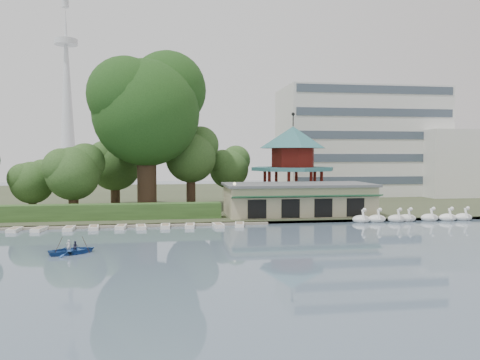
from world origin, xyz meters
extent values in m
plane|color=slate|center=(0.00, 0.00, 0.00)|extent=(220.00, 220.00, 0.00)
cube|color=#424930|center=(0.00, 52.00, 0.20)|extent=(220.00, 70.00, 0.40)
cube|color=gray|center=(0.00, 17.30, 0.15)|extent=(220.00, 0.60, 0.30)
cube|color=gray|center=(-12.00, 17.20, 0.12)|extent=(34.00, 1.60, 0.24)
cube|color=tan|center=(10.00, 22.00, 2.20)|extent=(18.00, 8.00, 3.60)
cube|color=#595B5E|center=(10.00, 22.00, 4.15)|extent=(18.60, 8.60, 0.30)
cube|color=#194C2D|center=(10.00, 17.70, 3.00)|extent=(18.00, 1.59, 0.45)
cylinder|color=tan|center=(12.00, 32.00, 1.00)|extent=(10.40, 10.40, 1.20)
cylinder|color=#30686C|center=(12.00, 32.00, 5.85)|extent=(12.40, 12.40, 0.50)
cylinder|color=maroon|center=(12.00, 32.00, 7.50)|extent=(6.40, 6.40, 2.80)
cone|color=#30686C|center=(12.00, 32.00, 10.50)|extent=(10.00, 10.00, 3.20)
cylinder|color=black|center=(12.00, 32.00, 13.00)|extent=(0.16, 0.16, 1.80)
cube|color=silver|center=(30.00, 50.00, 10.40)|extent=(30.00, 14.00, 20.00)
cube|color=silver|center=(46.00, 44.00, 6.40)|extent=(14.00, 10.00, 12.00)
cone|color=silver|center=(-42.00, 140.00, 30.00)|extent=(6.00, 6.00, 60.00)
cylinder|color=silver|center=(-42.00, 140.00, 48.00)|extent=(8.00, 8.00, 2.00)
cube|color=#365925|center=(-15.00, 20.50, 1.30)|extent=(30.00, 2.00, 1.80)
cylinder|color=black|center=(1.50, 19.00, 2.40)|extent=(0.12, 0.12, 4.00)
sphere|color=beige|center=(1.50, 19.00, 4.50)|extent=(0.36, 0.36, 0.36)
cylinder|color=#3A281C|center=(-9.00, 28.00, 5.65)|extent=(2.53, 2.53, 10.50)
sphere|color=#204617|center=(-9.00, 28.00, 13.42)|extent=(14.04, 14.04, 14.04)
sphere|color=#204617|center=(-6.19, 30.11, 16.78)|extent=(10.53, 10.53, 10.53)
sphere|color=#204617|center=(-11.46, 26.60, 15.52)|extent=(9.83, 9.83, 9.83)
cylinder|color=#3A281C|center=(-18.00, 26.00, 2.48)|extent=(1.20, 1.20, 4.16)
sphere|color=#365925|center=(-18.00, 26.00, 5.55)|extent=(6.69, 6.69, 6.69)
sphere|color=#365925|center=(-16.66, 27.00, 6.88)|extent=(5.02, 5.02, 5.02)
sphere|color=#365925|center=(-19.17, 25.33, 6.38)|extent=(4.68, 4.68, 4.68)
cylinder|color=#3A281C|center=(-24.00, 30.00, 1.95)|extent=(1.00, 1.00, 3.09)
sphere|color=#365925|center=(-24.00, 30.00, 4.24)|extent=(5.57, 5.57, 5.57)
sphere|color=#365925|center=(-22.89, 30.84, 5.23)|extent=(4.18, 4.18, 4.18)
sphere|color=#365925|center=(-24.97, 29.44, 4.86)|extent=(3.90, 3.90, 3.90)
cylinder|color=#3A281C|center=(-3.00, 32.00, 3.27)|extent=(1.29, 1.29, 5.75)
sphere|color=#365925|center=(-3.00, 32.00, 7.53)|extent=(7.18, 7.18, 7.18)
sphere|color=#365925|center=(-1.56, 33.08, 9.37)|extent=(5.38, 5.38, 5.38)
sphere|color=#365925|center=(-4.26, 31.28, 8.68)|extent=(5.02, 5.02, 5.02)
cylinder|color=#3A281C|center=(3.00, 36.00, 2.56)|extent=(1.08, 1.08, 4.31)
sphere|color=#365925|center=(3.00, 36.00, 5.75)|extent=(5.99, 5.99, 5.99)
sphere|color=#365925|center=(4.20, 36.90, 7.13)|extent=(4.49, 4.49, 4.49)
sphere|color=#365925|center=(1.95, 35.40, 6.61)|extent=(4.19, 4.19, 4.19)
cylinder|color=#3A281C|center=(-14.00, 36.00, 2.82)|extent=(1.35, 1.35, 4.84)
sphere|color=#365925|center=(-14.00, 36.00, 6.40)|extent=(7.50, 7.50, 7.50)
sphere|color=#365925|center=(-12.50, 37.13, 7.94)|extent=(5.63, 5.63, 5.63)
sphere|color=#365925|center=(-15.31, 35.25, 7.36)|extent=(5.25, 5.25, 5.25)
ellipsoid|color=white|center=(16.18, 16.64, 0.35)|extent=(2.16, 1.44, 0.99)
cylinder|color=white|center=(16.18, 16.09, 0.90)|extent=(0.26, 0.79, 1.29)
sphere|color=white|center=(16.18, 15.79, 1.55)|extent=(0.44, 0.44, 0.44)
ellipsoid|color=white|center=(18.10, 16.68, 0.35)|extent=(2.16, 1.44, 0.99)
cylinder|color=white|center=(18.10, 16.13, 0.90)|extent=(0.26, 0.79, 1.29)
sphere|color=white|center=(18.10, 15.83, 1.55)|extent=(0.44, 0.44, 0.44)
ellipsoid|color=white|center=(20.48, 16.43, 0.35)|extent=(2.16, 1.44, 0.99)
cylinder|color=white|center=(20.48, 15.88, 0.90)|extent=(0.26, 0.79, 1.29)
sphere|color=white|center=(20.48, 15.58, 1.55)|extent=(0.44, 0.44, 0.44)
ellipsoid|color=silver|center=(21.91, 16.65, 0.35)|extent=(2.16, 1.44, 0.99)
cylinder|color=silver|center=(21.91, 16.10, 0.90)|extent=(0.26, 0.79, 1.29)
sphere|color=silver|center=(21.91, 15.80, 1.55)|extent=(0.44, 0.44, 0.44)
ellipsoid|color=white|center=(24.78, 16.64, 0.35)|extent=(2.16, 1.44, 0.99)
cylinder|color=white|center=(24.78, 16.09, 0.90)|extent=(0.26, 0.79, 1.29)
sphere|color=white|center=(24.78, 15.79, 1.55)|extent=(0.44, 0.44, 0.44)
ellipsoid|color=white|center=(27.00, 16.43, 0.35)|extent=(2.16, 1.44, 0.99)
cylinder|color=white|center=(27.00, 15.88, 0.90)|extent=(0.26, 0.79, 1.29)
sphere|color=white|center=(27.00, 15.58, 1.55)|extent=(0.44, 0.44, 0.44)
ellipsoid|color=white|center=(29.08, 16.47, 0.35)|extent=(2.16, 1.44, 0.99)
cylinder|color=white|center=(29.08, 15.92, 0.90)|extent=(0.26, 0.79, 1.29)
sphere|color=white|center=(29.08, 15.62, 1.55)|extent=(0.44, 0.44, 0.44)
cube|color=white|center=(-21.84, 15.63, 0.18)|extent=(1.09, 2.34, 0.36)
cube|color=white|center=(-19.41, 15.63, 0.18)|extent=(1.37, 2.44, 0.36)
cube|color=white|center=(-16.45, 15.64, 0.18)|extent=(1.07, 2.33, 0.36)
cube|color=white|center=(-14.01, 15.90, 0.18)|extent=(1.25, 2.40, 0.36)
cube|color=white|center=(-11.20, 15.98, 0.18)|extent=(1.11, 2.34, 0.36)
cube|color=white|center=(-9.07, 15.62, 0.18)|extent=(1.25, 2.40, 0.36)
cube|color=white|center=(-6.50, 15.79, 0.18)|extent=(1.03, 2.31, 0.36)
cube|color=white|center=(-3.85, 15.66, 0.18)|extent=(1.20, 2.38, 0.36)
cube|color=white|center=(-0.77, 15.61, 0.18)|extent=(1.20, 2.38, 0.36)
cube|color=white|center=(1.61, 15.77, 0.18)|extent=(1.34, 2.42, 0.36)
imported|color=#265099|center=(-13.73, 3.43, 0.51)|extent=(5.98, 5.25, 1.03)
imported|color=white|center=(-14.03, 3.63, 0.59)|extent=(0.42, 0.36, 0.98)
imported|color=#33344F|center=(-13.43, 3.23, 0.57)|extent=(0.57, 0.51, 0.95)
cylinder|color=#3A281C|center=(-14.93, 3.43, 0.35)|extent=(0.94, 0.29, 2.01)
cylinder|color=#3A281C|center=(-12.53, 3.43, 0.35)|extent=(0.94, 0.29, 2.01)
camera|label=1|loc=(-5.98, -35.03, 7.81)|focal=35.00mm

